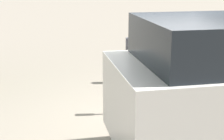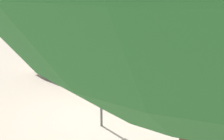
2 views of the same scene
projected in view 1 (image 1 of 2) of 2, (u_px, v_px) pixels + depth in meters
The scene contains 2 objects.
ground_plane at pixel (155, 122), 6.35m from camera, with size 80.00×80.00×0.00m, color gray.
parking_meter_near at pixel (131, 56), 6.44m from camera, with size 0.21×0.14×1.59m.
Camera 1 is at (-2.03, -5.55, 2.63)m, focal length 55.00 mm.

